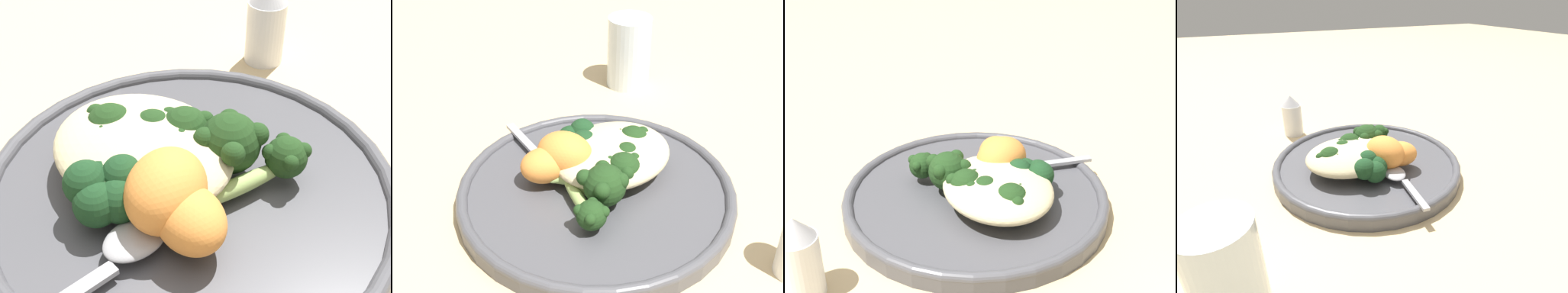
# 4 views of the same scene
# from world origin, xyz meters

# --- Properties ---
(ground_plane) EXTENTS (4.00, 4.00, 0.00)m
(ground_plane) POSITION_xyz_m (0.00, 0.00, 0.00)
(ground_plane) COLOR #D6B784
(plate) EXTENTS (0.29, 0.29, 0.02)m
(plate) POSITION_xyz_m (-0.01, -0.01, 0.01)
(plate) COLOR #4C4C51
(plate) RESTS_ON ground_plane
(quinoa_mound) EXTENTS (0.13, 0.11, 0.03)m
(quinoa_mound) POSITION_xyz_m (-0.04, -0.02, 0.04)
(quinoa_mound) COLOR beige
(quinoa_mound) RESTS_ON plate
(broccoli_stalk_0) EXTENTS (0.04, 0.09, 0.03)m
(broccoli_stalk_0) POSITION_xyz_m (0.03, 0.02, 0.03)
(broccoli_stalk_0) COLOR #9EBC66
(broccoli_stalk_0) RESTS_ON plate
(broccoli_stalk_1) EXTENTS (0.04, 0.08, 0.04)m
(broccoli_stalk_1) POSITION_xyz_m (0.00, 0.01, 0.04)
(broccoli_stalk_1) COLOR #9EBC66
(broccoli_stalk_1) RESTS_ON plate
(broccoli_stalk_2) EXTENTS (0.09, 0.08, 0.04)m
(broccoli_stalk_2) POSITION_xyz_m (-0.02, -0.00, 0.04)
(broccoli_stalk_2) COLOR #9EBC66
(broccoli_stalk_2) RESTS_ON plate
(broccoli_stalk_3) EXTENTS (0.10, 0.06, 0.03)m
(broccoli_stalk_3) POSITION_xyz_m (-0.04, -0.01, 0.04)
(broccoli_stalk_3) COLOR #9EBC66
(broccoli_stalk_3) RESTS_ON plate
(broccoli_stalk_4) EXTENTS (0.13, 0.04, 0.04)m
(broccoli_stalk_4) POSITION_xyz_m (-0.06, -0.03, 0.04)
(broccoli_stalk_4) COLOR #9EBC66
(broccoli_stalk_4) RESTS_ON plate
(sweet_potato_chunk_0) EXTENTS (0.06, 0.06, 0.04)m
(sweet_potato_chunk_0) POSITION_xyz_m (0.02, -0.05, 0.04)
(sweet_potato_chunk_0) COLOR orange
(sweet_potato_chunk_0) RESTS_ON plate
(sweet_potato_chunk_1) EXTENTS (0.07, 0.08, 0.05)m
(sweet_potato_chunk_1) POSITION_xyz_m (-0.00, -0.05, 0.05)
(sweet_potato_chunk_1) COLOR orange
(sweet_potato_chunk_1) RESTS_ON plate
(kale_tuft) EXTENTS (0.05, 0.05, 0.04)m
(kale_tuft) POSITION_xyz_m (-0.03, -0.07, 0.04)
(kale_tuft) COLOR #193D1E
(kale_tuft) RESTS_ON plate
(spoon) EXTENTS (0.04, 0.11, 0.01)m
(spoon) POSITION_xyz_m (0.00, -0.09, 0.03)
(spoon) COLOR #A3A3A8
(spoon) RESTS_ON plate
(water_glass) EXTENTS (0.06, 0.06, 0.10)m
(water_glass) POSITION_xyz_m (-0.22, -0.18, 0.05)
(water_glass) COLOR silver
(water_glass) RESTS_ON ground_plane
(salt_shaker) EXTENTS (0.04, 0.04, 0.08)m
(salt_shaker) POSITION_xyz_m (-0.08, 0.18, 0.04)
(salt_shaker) COLOR white
(salt_shaker) RESTS_ON ground_plane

